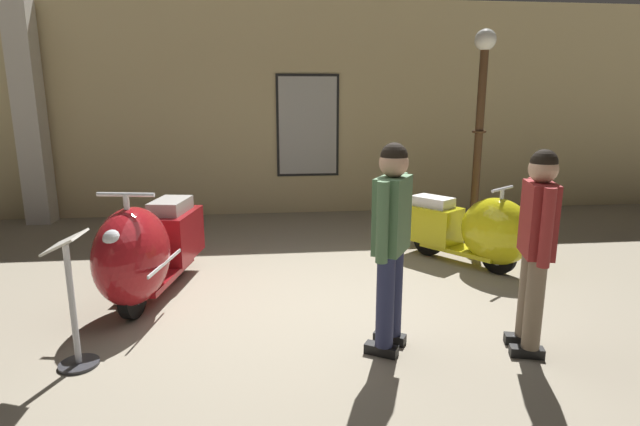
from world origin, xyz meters
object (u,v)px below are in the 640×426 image
(scooter_1, at_px, (475,230))
(lamppost, at_px, (479,129))
(visitor_1, at_px, (391,234))
(scooter_0, at_px, (147,250))
(visitor_0, at_px, (537,238))
(info_stanchion, at_px, (73,313))

(scooter_1, distance_m, lamppost, 1.74)
(scooter_1, distance_m, visitor_1, 2.36)
(scooter_0, height_order, visitor_1, visitor_1)
(visitor_0, distance_m, visitor_1, 1.06)
(scooter_0, distance_m, visitor_0, 3.37)
(visitor_1, bearing_deg, info_stanchion, 31.34)
(visitor_1, bearing_deg, visitor_0, -156.15)
(scooter_0, relative_size, info_stanchion, 1.91)
(scooter_0, distance_m, lamppost, 4.54)
(scooter_0, height_order, visitor_0, visitor_0)
(lamppost, height_order, visitor_1, lamppost)
(visitor_0, bearing_deg, visitor_1, 7.75)
(lamppost, distance_m, visitor_0, 3.40)
(scooter_0, bearing_deg, lamppost, 125.83)
(visitor_1, height_order, info_stanchion, visitor_1)
(visitor_1, bearing_deg, scooter_0, 1.41)
(scooter_1, bearing_deg, lamppost, 120.69)
(lamppost, bearing_deg, visitor_0, -106.13)
(scooter_0, relative_size, visitor_0, 1.23)
(scooter_1, relative_size, visitor_0, 0.99)
(lamppost, xyz_separation_m, info_stanchion, (-4.27, -3.07, -1.10))
(lamppost, distance_m, visitor_1, 3.70)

